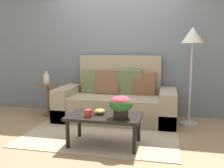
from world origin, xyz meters
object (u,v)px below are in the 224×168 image
(coffee_table, at_px, (104,119))
(side_table, at_px, (48,93))
(potted_plant, at_px, (121,104))
(table_vase, at_px, (46,79))
(snack_bowl, at_px, (100,111))
(floor_lamp, at_px, (192,43))
(couch, at_px, (117,101))
(coffee_mug, at_px, (88,113))

(coffee_table, height_order, side_table, side_table)
(potted_plant, distance_m, table_vase, 2.10)
(snack_bowl, bearing_deg, floor_lamp, 43.18)
(side_table, height_order, potted_plant, potted_plant)
(potted_plant, bearing_deg, table_vase, 142.22)
(snack_bowl, bearing_deg, table_vase, 139.02)
(couch, height_order, table_vase, couch)
(side_table, distance_m, coffee_mug, 1.81)
(coffee_mug, height_order, snack_bowl, coffee_mug)
(side_table, distance_m, table_vase, 0.28)
(potted_plant, relative_size, snack_bowl, 2.01)
(couch, bearing_deg, coffee_mug, -94.10)
(couch, relative_size, potted_plant, 6.98)
(couch, xyz_separation_m, coffee_table, (0.08, -1.25, 0.03))
(floor_lamp, xyz_separation_m, table_vase, (-2.59, 0.01, -0.65))
(coffee_table, xyz_separation_m, floor_lamp, (1.17, 1.20, 1.00))
(couch, distance_m, table_vase, 1.39)
(coffee_table, xyz_separation_m, side_table, (-1.41, 1.22, 0.07))
(side_table, bearing_deg, floor_lamp, -0.55)
(couch, relative_size, side_table, 3.37)
(couch, xyz_separation_m, floor_lamp, (1.25, -0.06, 1.02))
(couch, distance_m, coffee_table, 1.26)
(coffee_table, bearing_deg, potted_plant, -18.21)
(side_table, height_order, table_vase, table_vase)
(side_table, relative_size, floor_lamp, 0.38)
(coffee_mug, bearing_deg, table_vase, 133.29)
(coffee_table, distance_m, floor_lamp, 1.95)
(floor_lamp, bearing_deg, coffee_table, -134.31)
(snack_bowl, bearing_deg, coffee_table, -25.27)
(side_table, relative_size, potted_plant, 2.07)
(coffee_mug, relative_size, table_vase, 0.61)
(coffee_mug, relative_size, snack_bowl, 0.92)
(snack_bowl, relative_size, table_vase, 0.66)
(snack_bowl, height_order, table_vase, table_vase)
(coffee_table, relative_size, side_table, 1.57)
(coffee_table, height_order, table_vase, table_vase)
(potted_plant, xyz_separation_m, snack_bowl, (-0.31, 0.11, -0.13))
(coffee_mug, xyz_separation_m, snack_bowl, (0.11, 0.14, -0.01))
(coffee_table, bearing_deg, couch, 93.86)
(side_table, bearing_deg, snack_bowl, -41.59)
(couch, height_order, potted_plant, couch)
(floor_lamp, bearing_deg, snack_bowl, -136.82)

